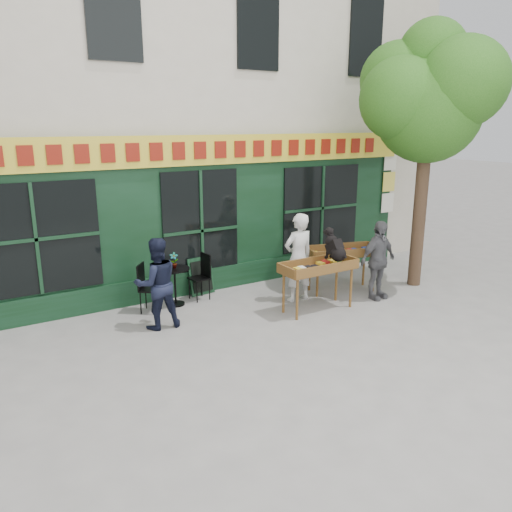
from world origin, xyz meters
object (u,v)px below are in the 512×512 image
Objects in this scene: woman at (298,258)px; dog at (335,244)px; book_cart_center at (318,269)px; man_right at (378,260)px; book_cart_right at (342,254)px; bistro_table at (175,279)px; man_left at (157,284)px.

dog is at bearing 116.76° from woman.
book_cart_center is 1.46m from man_right.
woman is at bearing -165.17° from book_cart_right.
book_cart_center is 0.59m from dog.
bistro_table is at bearing 149.36° from man_right.
man_left is (-4.10, 0.16, -0.01)m from book_cart_right.
woman is at bearing 90.19° from book_cart_center.
man_left reaches higher than book_cart_center.
woman is 1.12× the size of book_cart_right.
book_cart_center reaches higher than bistro_table.
man_right is (1.10, -0.06, -0.47)m from dog.
man_right reaches higher than man_left.
man_right is 2.15× the size of bistro_table.
woman reaches higher than man_right.
book_cart_right is 3.57m from bistro_table.
man_right is (1.45, -0.76, -0.09)m from woman.
man_left reaches higher than bistro_table.
man_left is at bearing -2.67° from woman.
woman reaches higher than bistro_table.
man_right reaches higher than book_cart_center.
woman is at bearing 147.74° from man_right.
book_cart_right is at bearing 40.81° from dog.
book_cart_right is at bearing -17.30° from bistro_table.
bistro_table is at bearing -24.79° from woman.
book_cart_center is at bearing -135.61° from book_cart_right.
woman is 1.11× the size of man_right.
bistro_table is at bearing 146.27° from dog.
book_cart_center is 3.05m from man_left.
woman reaches higher than man_left.
dog is 0.79× the size of bistro_table.
bistro_table is at bearing -124.31° from man_left.
man_left is at bearing -166.81° from book_cart_right.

